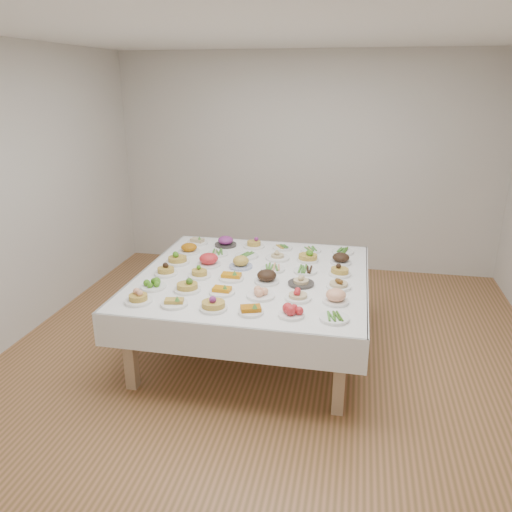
% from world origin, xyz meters
% --- Properties ---
extents(room_envelope, '(5.02, 5.02, 2.81)m').
position_xyz_m(room_envelope, '(0.00, 0.00, 1.83)').
color(room_envelope, '#A36943').
rests_on(room_envelope, ground).
extents(display_table, '(2.07, 2.07, 0.75)m').
position_xyz_m(display_table, '(-0.20, 0.11, 0.68)').
color(display_table, white).
rests_on(display_table, ground).
extents(dish_0, '(0.22, 0.22, 0.12)m').
position_xyz_m(dish_0, '(-0.97, -0.66, 0.81)').
color(dish_0, white).
rests_on(dish_0, display_table).
extents(dish_1, '(0.21, 0.21, 0.10)m').
position_xyz_m(dish_1, '(-0.67, -0.65, 0.79)').
color(dish_1, white).
rests_on(dish_1, display_table).
extents(dish_2, '(0.21, 0.21, 0.14)m').
position_xyz_m(dish_2, '(-0.35, -0.66, 0.82)').
color(dish_2, white).
rests_on(dish_2, display_table).
extents(dish_3, '(0.20, 0.20, 0.09)m').
position_xyz_m(dish_3, '(-0.05, -0.67, 0.79)').
color(dish_3, white).
rests_on(dish_3, display_table).
extents(dish_4, '(0.20, 0.20, 0.10)m').
position_xyz_m(dish_4, '(0.26, -0.66, 0.79)').
color(dish_4, white).
rests_on(dish_4, display_table).
extents(dish_5, '(0.22, 0.22, 0.05)m').
position_xyz_m(dish_5, '(0.58, -0.65, 0.77)').
color(dish_5, white).
rests_on(dish_5, display_table).
extents(dish_6, '(0.22, 0.22, 0.10)m').
position_xyz_m(dish_6, '(-0.97, -0.36, 0.79)').
color(dish_6, white).
rests_on(dish_6, display_table).
extents(dish_7, '(0.22, 0.22, 0.14)m').
position_xyz_m(dish_7, '(-0.66, -0.36, 0.81)').
color(dish_7, white).
rests_on(dish_7, display_table).
extents(dish_8, '(0.21, 0.21, 0.09)m').
position_xyz_m(dish_8, '(-0.36, -0.35, 0.78)').
color(dish_8, white).
rests_on(dish_8, display_table).
extents(dish_9, '(0.23, 0.23, 0.09)m').
position_xyz_m(dish_9, '(-0.04, -0.36, 0.79)').
color(dish_9, white).
rests_on(dish_9, display_table).
extents(dish_10, '(0.21, 0.21, 0.12)m').
position_xyz_m(dish_10, '(0.27, -0.35, 0.81)').
color(dish_10, white).
rests_on(dish_10, display_table).
extents(dish_11, '(0.21, 0.21, 0.12)m').
position_xyz_m(dish_11, '(0.57, -0.35, 0.81)').
color(dish_11, white).
rests_on(dish_11, display_table).
extents(dish_12, '(0.21, 0.21, 0.12)m').
position_xyz_m(dish_12, '(-0.98, -0.04, 0.80)').
color(dish_12, white).
rests_on(dish_12, display_table).
extents(dish_13, '(0.21, 0.21, 0.12)m').
position_xyz_m(dish_13, '(-0.66, -0.04, 0.80)').
color(dish_13, white).
rests_on(dish_13, display_table).
extents(dish_14, '(0.22, 0.22, 0.10)m').
position_xyz_m(dish_14, '(-0.37, -0.03, 0.79)').
color(dish_14, white).
rests_on(dish_14, display_table).
extents(dish_15, '(0.22, 0.22, 0.14)m').
position_xyz_m(dish_15, '(-0.04, -0.04, 0.82)').
color(dish_15, white).
rests_on(dish_15, display_table).
extents(dish_16, '(0.22, 0.22, 0.12)m').
position_xyz_m(dish_16, '(0.26, -0.04, 0.80)').
color(dish_16, '#2F2C2A').
rests_on(dish_16, display_table).
extents(dish_17, '(0.21, 0.21, 0.12)m').
position_xyz_m(dish_17, '(0.58, -0.04, 0.81)').
color(dish_17, white).
rests_on(dish_17, display_table).
extents(dish_18, '(0.25, 0.24, 0.15)m').
position_xyz_m(dish_18, '(-0.98, 0.26, 0.82)').
color(dish_18, white).
rests_on(dish_18, display_table).
extents(dish_19, '(0.22, 0.22, 0.15)m').
position_xyz_m(dish_19, '(-0.66, 0.27, 0.82)').
color(dish_19, white).
rests_on(dish_19, display_table).
extents(dish_20, '(0.22, 0.22, 0.11)m').
position_xyz_m(dish_20, '(-0.35, 0.27, 0.80)').
color(dish_20, '#4C66B2').
rests_on(dish_20, display_table).
extents(dish_21, '(0.22, 0.22, 0.05)m').
position_xyz_m(dish_21, '(-0.04, 0.26, 0.77)').
color(dish_21, white).
rests_on(dish_21, display_table).
extents(dish_22, '(0.21, 0.21, 0.05)m').
position_xyz_m(dish_22, '(0.26, 0.27, 0.77)').
color(dish_22, white).
rests_on(dish_22, display_table).
extents(dish_23, '(0.20, 0.20, 0.12)m').
position_xyz_m(dish_23, '(0.58, 0.26, 0.80)').
color(dish_23, white).
rests_on(dish_23, display_table).
extents(dish_24, '(0.22, 0.22, 0.13)m').
position_xyz_m(dish_24, '(-0.97, 0.59, 0.81)').
color(dish_24, white).
rests_on(dish_24, display_table).
extents(dish_25, '(0.21, 0.21, 0.05)m').
position_xyz_m(dish_25, '(-0.67, 0.58, 0.77)').
color(dish_25, white).
rests_on(dish_25, display_table).
extents(dish_26, '(0.23, 0.23, 0.05)m').
position_xyz_m(dish_26, '(-0.36, 0.58, 0.77)').
color(dish_26, white).
rests_on(dish_26, display_table).
extents(dish_27, '(0.23, 0.23, 0.11)m').
position_xyz_m(dish_27, '(-0.05, 0.58, 0.80)').
color(dish_27, white).
rests_on(dish_27, display_table).
extents(dish_28, '(0.20, 0.20, 0.13)m').
position_xyz_m(dish_28, '(0.25, 0.58, 0.81)').
color(dish_28, white).
rests_on(dish_28, display_table).
extents(dish_29, '(0.20, 0.20, 0.11)m').
position_xyz_m(dish_29, '(0.57, 0.58, 0.80)').
color(dish_29, white).
rests_on(dish_29, display_table).
extents(dish_30, '(0.22, 0.22, 0.09)m').
position_xyz_m(dish_30, '(-0.98, 0.89, 0.79)').
color(dish_30, white).
rests_on(dish_30, display_table).
extents(dish_31, '(0.23, 0.23, 0.13)m').
position_xyz_m(dish_31, '(-0.66, 0.88, 0.81)').
color(dish_31, '#2F2C2A').
rests_on(dish_31, display_table).
extents(dish_32, '(0.22, 0.22, 0.13)m').
position_xyz_m(dish_32, '(-0.35, 0.90, 0.81)').
color(dish_32, white).
rests_on(dish_32, display_table).
extents(dish_33, '(0.20, 0.20, 0.05)m').
position_xyz_m(dish_33, '(-0.05, 0.90, 0.77)').
color(dish_33, white).
rests_on(dish_33, display_table).
extents(dish_34, '(0.21, 0.21, 0.05)m').
position_xyz_m(dish_34, '(0.25, 0.88, 0.77)').
color(dish_34, white).
rests_on(dish_34, display_table).
extents(dish_35, '(0.22, 0.22, 0.05)m').
position_xyz_m(dish_35, '(0.58, 0.90, 0.77)').
color(dish_35, white).
rests_on(dish_35, display_table).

